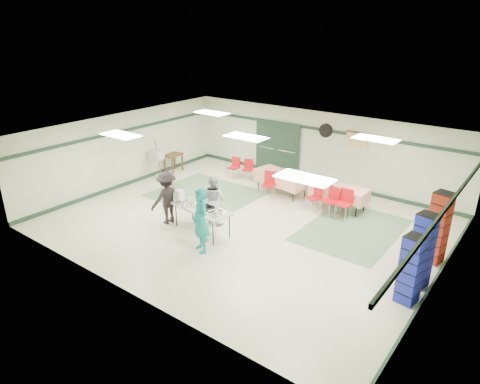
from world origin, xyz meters
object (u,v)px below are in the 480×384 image
Objects in this scene: volunteer_grey at (214,199)px; chair_b at (315,195)px; volunteer_teal at (201,221)px; printer_table at (173,157)px; chair_a at (332,198)px; crate_stack_blue_b at (411,270)px; volunteer_dark at (167,198)px; crate_stack_red at (438,228)px; chair_c at (345,201)px; chair_d at (270,182)px; dining_table_b at (281,178)px; crate_stack_blue_a at (422,251)px; chair_loose_b at (235,165)px; broom at (158,158)px; chair_loose_a at (248,167)px; serving_table at (202,209)px; dining_table_a at (339,192)px; office_printer at (156,155)px.

chair_b is (1.99, 2.69, -0.25)m from volunteer_grey.
volunteer_teal is 2.17× the size of printer_table.
volunteer_teal is 4.40m from chair_b.
chair_a is 0.57× the size of crate_stack_blue_b.
crate_stack_blue_b is at bearing 105.25° from volunteer_dark.
crate_stack_red is 1.18× the size of crate_stack_blue_b.
chair_c is 2.79m from chair_d.
volunteer_grey is 6.15m from crate_stack_red.
crate_stack_blue_a is at bearing -18.89° from dining_table_b.
dining_table_b is at bearing -90.91° from volunteer_grey.
volunteer_dark is 4.51m from chair_loose_b.
chair_b is at bearing -11.88° from chair_loose_b.
broom is at bearing 173.72° from chair_d.
volunteer_teal is 1.93× the size of chair_d.
chair_d is 0.49× the size of crate_stack_red.
chair_d is 0.63× the size of broom.
dining_table_b is (1.44, 4.13, -0.25)m from volunteer_dark.
chair_loose_a is 0.95× the size of chair_loose_b.
chair_b is at bearing -177.02° from chair_c.
serving_table is 2.54× the size of chair_loose_a.
dining_table_b is at bearing 1.69° from printer_table.
chair_c is (4.10, 3.57, -0.24)m from volunteer_dark.
chair_a is 4.66m from crate_stack_blue_b.
chair_c is at bearing -2.74° from dining_table_b.
dining_table_a and dining_table_b have the same top height.
crate_stack_red is at bearing 121.83° from volunteer_dark.
broom is at bearing -145.53° from chair_loose_b.
volunteer_grey is 1.84× the size of chair_loose_b.
dining_table_a is 6.94m from printer_table.
dining_table_a is 2.20m from dining_table_b.
chair_d reaches higher than chair_b.
chair_loose_a is at bearing 15.06° from printer_table.
chair_b is at bearing -132.49° from dining_table_a.
chair_b is at bearing 151.18° from volunteer_dark.
office_printer is (-10.30, 1.42, 0.02)m from crate_stack_blue_a.
chair_loose_b is at bearing 142.44° from chair_d.
dining_table_a is at bearing -2.85° from chair_d.
crate_stack_red is (5.80, 2.33, 0.23)m from serving_table.
volunteer_teal is 1.11× the size of crate_stack_blue_b.
chair_b is 0.57× the size of broom.
office_printer is at bearing -116.05° from volunteer_dark.
serving_table is at bearing -15.52° from broom.
printer_table is (-10.30, 2.30, -0.29)m from crate_stack_blue_a.
crate_stack_red is at bearing 29.54° from serving_table.
chair_loose_b is at bearing 124.08° from serving_table.
crate_stack_red is at bearing 90.00° from crate_stack_blue_a.
volunteer_grey is 4.83m from broom.
chair_a is at bearing 136.55° from crate_stack_blue_b.
volunteer_grey is at bearing -9.06° from broom.
chair_b is at bearing 102.48° from volunteer_teal.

